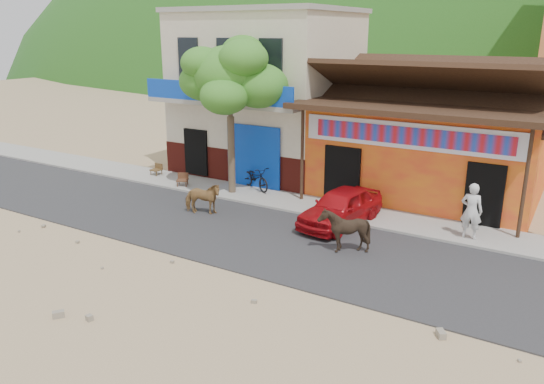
{
  "coord_description": "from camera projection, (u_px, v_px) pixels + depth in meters",
  "views": [
    {
      "loc": [
        7.16,
        -10.67,
        6.27
      ],
      "look_at": [
        -1.07,
        3.0,
        1.4
      ],
      "focal_mm": 35.0,
      "sensor_mm": 36.0,
      "label": 1
    }
  ],
  "objects": [
    {
      "name": "dance_club",
      "position": [
        431.0,
        149.0,
        20.79
      ],
      "size": [
        8.0,
        6.0,
        3.6
      ],
      "primitive_type": "cube",
      "color": "orange",
      "rests_on": "ground"
    },
    {
      "name": "ground",
      "position": [
        248.0,
        276.0,
        14.1
      ],
      "size": [
        120.0,
        120.0,
        0.0
      ],
      "primitive_type": "plane",
      "color": "#9E825B",
      "rests_on": "ground"
    },
    {
      "name": "road",
      "position": [
        293.0,
        245.0,
        16.15
      ],
      "size": [
        60.0,
        5.0,
        0.04
      ],
      "primitive_type": "cube",
      "color": "#28282B",
      "rests_on": "ground"
    },
    {
      "name": "cafe_chair_left",
      "position": [
        156.0,
        165.0,
        23.45
      ],
      "size": [
        0.43,
        0.43,
        0.91
      ],
      "primitive_type": null,
      "rotation": [
        0.0,
        0.0,
        -0.01
      ],
      "color": "#473217",
      "rests_on": "sidewalk"
    },
    {
      "name": "tree",
      "position": [
        231.0,
        117.0,
        20.21
      ],
      "size": [
        3.0,
        3.0,
        6.0
      ],
      "primitive_type": null,
      "color": "#2D721E",
      "rests_on": "sidewalk"
    },
    {
      "name": "cafe_building",
      "position": [
        268.0,
        94.0,
        23.99
      ],
      "size": [
        7.0,
        6.0,
        7.0
      ],
      "primitive_type": "cube",
      "color": "beige",
      "rests_on": "ground"
    },
    {
      "name": "cafe_chair_right",
      "position": [
        182.0,
        174.0,
        21.79
      ],
      "size": [
        0.61,
        0.61,
        0.96
      ],
      "primitive_type": null,
      "rotation": [
        0.0,
        0.0,
        0.51
      ],
      "color": "#472517",
      "rests_on": "sidewalk"
    },
    {
      "name": "scooter",
      "position": [
        256.0,
        178.0,
        21.32
      ],
      "size": [
        1.9,
        1.36,
        0.95
      ],
      "primitive_type": "imported",
      "rotation": [
        0.0,
        0.0,
        1.12
      ],
      "color": "black",
      "rests_on": "sidewalk"
    },
    {
      "name": "red_car",
      "position": [
        341.0,
        207.0,
        17.59
      ],
      "size": [
        1.98,
        3.81,
        1.24
      ],
      "primitive_type": "imported",
      "rotation": [
        0.0,
        0.0,
        -0.15
      ],
      "color": "#A70B12",
      "rests_on": "road"
    },
    {
      "name": "sidewalk",
      "position": [
        340.0,
        211.0,
        19.0
      ],
      "size": [
        60.0,
        2.0,
        0.12
      ],
      "primitive_type": "cube",
      "color": "gray",
      "rests_on": "ground"
    },
    {
      "name": "cow_dark",
      "position": [
        344.0,
        230.0,
        15.4
      ],
      "size": [
        1.39,
        1.29,
        1.35
      ],
      "primitive_type": "imported",
      "rotation": [
        0.0,
        0.0,
        -1.75
      ],
      "color": "black",
      "rests_on": "road"
    },
    {
      "name": "cow_tan",
      "position": [
        202.0,
        198.0,
        18.63
      ],
      "size": [
        1.5,
        1.06,
        1.15
      ],
      "primitive_type": "imported",
      "rotation": [
        0.0,
        0.0,
        1.93
      ],
      "color": "olive",
      "rests_on": "road"
    },
    {
      "name": "pedestrian",
      "position": [
        471.0,
        211.0,
        16.15
      ],
      "size": [
        0.65,
        0.43,
        1.77
      ],
      "primitive_type": "imported",
      "rotation": [
        0.0,
        0.0,
        3.16
      ],
      "color": "silver",
      "rests_on": "sidewalk"
    }
  ]
}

